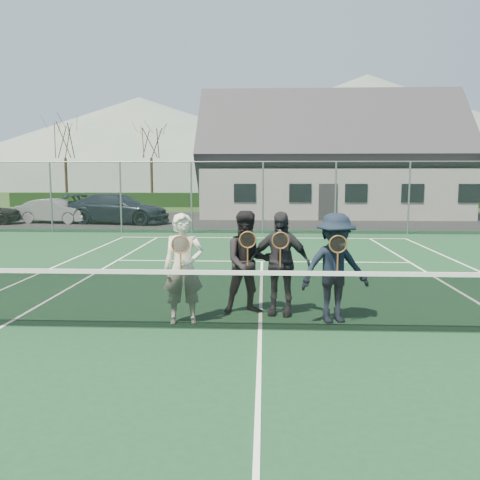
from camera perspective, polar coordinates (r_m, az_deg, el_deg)
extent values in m
plane|color=#274518|center=(27.80, 2.61, 2.22)|extent=(220.00, 220.00, 0.00)
cube|color=#14381E|center=(8.06, 2.27, -10.15)|extent=(30.00, 30.00, 0.02)
cube|color=black|center=(28.09, -5.58, 2.25)|extent=(40.00, 12.00, 0.01)
cube|color=black|center=(39.74, 2.65, 4.51)|extent=(40.00, 1.20, 1.10)
cone|color=slate|center=(105.91, -11.16, 10.64)|extent=(110.00, 110.00, 18.00)
cone|color=#57695F|center=(104.97, 13.97, 11.69)|extent=(120.00, 120.00, 22.00)
imported|color=#999DA1|center=(27.86, -20.08, 3.07)|extent=(3.89, 1.78, 1.23)
imported|color=#17212F|center=(26.56, -13.50, 3.44)|extent=(5.55, 3.07, 1.52)
cube|color=white|center=(19.73, 2.55, 0.24)|extent=(10.97, 0.06, 0.01)
cube|color=white|center=(9.07, -25.05, -8.76)|extent=(0.06, 23.77, 0.01)
cube|color=white|center=(14.30, 2.48, -2.42)|extent=(8.23, 0.06, 0.01)
cube|color=white|center=(8.06, 2.27, -10.05)|extent=(0.06, 12.80, 0.01)
cube|color=black|center=(7.93, 2.28, -6.91)|extent=(11.60, 0.02, 0.88)
cube|color=white|center=(7.84, 2.30, -3.71)|extent=(11.60, 0.03, 0.07)
cylinder|color=slate|center=(23.07, -20.45, 4.48)|extent=(0.07, 0.07, 3.00)
cylinder|color=slate|center=(22.06, -13.24, 4.64)|extent=(0.07, 0.07, 3.00)
cylinder|color=slate|center=(21.43, -5.48, 4.73)|extent=(0.07, 0.07, 3.00)
cylinder|color=slate|center=(21.22, 2.59, 4.73)|extent=(0.07, 0.07, 3.00)
cylinder|color=slate|center=(21.42, 10.67, 4.64)|extent=(0.07, 0.07, 3.00)
cylinder|color=slate|center=(22.03, 18.44, 4.46)|extent=(0.07, 0.07, 3.00)
cube|color=black|center=(21.22, 2.59, 4.73)|extent=(30.00, 0.03, 3.00)
cylinder|color=slate|center=(21.20, 2.61, 8.78)|extent=(30.00, 0.04, 0.04)
cube|color=silver|center=(31.96, 9.86, 5.28)|extent=(15.00, 8.00, 2.80)
pyramid|color=#2D2D33|center=(32.10, 10.03, 12.88)|extent=(15.60, 8.20, 4.10)
cube|color=#2D2D33|center=(27.93, 9.84, 4.20)|extent=(1.00, 0.06, 2.00)
cube|color=black|center=(27.71, 0.55, 5.31)|extent=(1.20, 0.06, 1.00)
cube|color=black|center=(27.76, 6.78, 5.27)|extent=(1.20, 0.06, 1.00)
cube|color=black|center=(28.13, 12.91, 5.16)|extent=(1.20, 0.06, 1.00)
cube|color=black|center=(28.81, 18.81, 5.00)|extent=(1.20, 0.06, 1.00)
cube|color=black|center=(29.78, 24.39, 4.81)|extent=(1.20, 0.06, 1.00)
cylinder|color=#331F12|center=(43.75, -18.91, 6.18)|extent=(0.22, 0.22, 3.85)
cylinder|color=#382614|center=(41.69, -9.88, 6.43)|extent=(0.22, 0.22, 3.85)
cylinder|color=#382714|center=(40.75, 5.50, 6.48)|extent=(0.22, 0.22, 3.85)
cylinder|color=#321E12|center=(42.42, 19.20, 6.15)|extent=(0.22, 0.22, 3.85)
imported|color=beige|center=(8.30, -6.36, -3.21)|extent=(0.72, 0.54, 1.80)
torus|color=brown|center=(7.97, -6.71, -0.52)|extent=(0.29, 0.02, 0.29)
cylinder|color=black|center=(7.97, -6.71, -0.52)|extent=(0.25, 0.00, 0.25)
cylinder|color=brown|center=(8.01, -6.68, -2.50)|extent=(0.03, 0.03, 0.32)
imported|color=black|center=(8.84, 0.92, -2.53)|extent=(1.01, 0.86, 1.80)
torus|color=brown|center=(8.51, 0.87, 0.02)|extent=(0.29, 0.02, 0.29)
cylinder|color=black|center=(8.51, 0.87, 0.02)|extent=(0.25, 0.00, 0.25)
cylinder|color=brown|center=(8.55, 0.87, -1.84)|extent=(0.03, 0.03, 0.32)
imported|color=#242429|center=(8.77, 4.49, -2.62)|extent=(1.12, 0.65, 1.80)
torus|color=brown|center=(8.44, 4.57, -0.06)|extent=(0.29, 0.02, 0.29)
cylinder|color=black|center=(8.44, 4.57, -0.06)|extent=(0.25, 0.00, 0.25)
cylinder|color=brown|center=(8.48, 4.55, -1.94)|extent=(0.03, 0.03, 0.32)
imported|color=black|center=(8.44, 10.62, -3.11)|extent=(1.30, 0.96, 1.80)
torus|color=brown|center=(8.11, 10.95, -0.46)|extent=(0.29, 0.02, 0.29)
cylinder|color=black|center=(8.11, 10.95, -0.46)|extent=(0.25, 0.00, 0.25)
cylinder|color=brown|center=(8.15, 10.90, -2.42)|extent=(0.03, 0.03, 0.32)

